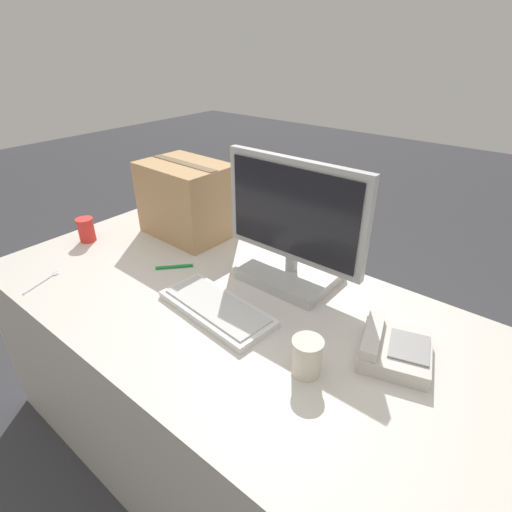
% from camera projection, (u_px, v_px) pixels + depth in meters
% --- Properties ---
extents(ground_plane, '(12.00, 12.00, 0.00)m').
position_uv_depth(ground_plane, '(231.00, 441.00, 1.70)').
color(ground_plane, '#38383D').
extents(office_desk, '(1.80, 0.90, 0.73)m').
position_uv_depth(office_desk, '(228.00, 379.00, 1.52)').
color(office_desk, beige).
rests_on(office_desk, ground_plane).
extents(monitor, '(0.54, 0.26, 0.44)m').
position_uv_depth(monitor, '(293.00, 234.00, 1.37)').
color(monitor, '#B7B7B7').
rests_on(monitor, office_desk).
extents(keyboard, '(0.42, 0.21, 0.03)m').
position_uv_depth(keyboard, '(216.00, 308.00, 1.28)').
color(keyboard, silver).
rests_on(keyboard, office_desk).
extents(desk_phone, '(0.24, 0.25, 0.07)m').
position_uv_depth(desk_phone, '(393.00, 348.00, 1.10)').
color(desk_phone, beige).
rests_on(desk_phone, office_desk).
extents(paper_cup_left, '(0.07, 0.07, 0.10)m').
position_uv_depth(paper_cup_left, '(86.00, 230.00, 1.71)').
color(paper_cup_left, red).
rests_on(paper_cup_left, office_desk).
extents(paper_cup_right, '(0.08, 0.08, 0.11)m').
position_uv_depth(paper_cup_right, '(307.00, 357.00, 1.03)').
color(paper_cup_right, beige).
rests_on(paper_cup_right, office_desk).
extents(spoon, '(0.07, 0.16, 0.00)m').
position_uv_depth(spoon, '(48.00, 278.00, 1.46)').
color(spoon, silver).
rests_on(spoon, office_desk).
extents(cardboard_box, '(0.38, 0.28, 0.32)m').
position_uv_depth(cardboard_box, '(187.00, 199.00, 1.72)').
color(cardboard_box, tan).
rests_on(cardboard_box, office_desk).
extents(pen_marker, '(0.10, 0.11, 0.01)m').
position_uv_depth(pen_marker, '(174.00, 267.00, 1.53)').
color(pen_marker, '#198C33').
rests_on(pen_marker, office_desk).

